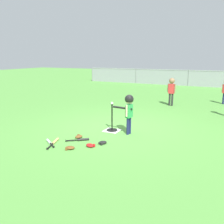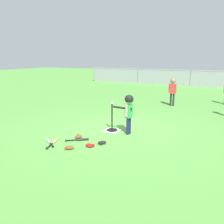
# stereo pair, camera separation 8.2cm
# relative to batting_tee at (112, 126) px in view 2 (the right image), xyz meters

# --- Properties ---
(ground_plane) EXTENTS (60.00, 60.00, 0.00)m
(ground_plane) POSITION_rel_batting_tee_xyz_m (0.06, 0.31, -0.13)
(ground_plane) COLOR #51933D
(home_plate) EXTENTS (0.44, 0.44, 0.01)m
(home_plate) POSITION_rel_batting_tee_xyz_m (0.00, 0.00, -0.12)
(home_plate) COLOR white
(home_plate) RESTS_ON ground_plane
(batting_tee) EXTENTS (0.32, 0.32, 0.77)m
(batting_tee) POSITION_rel_batting_tee_xyz_m (0.00, 0.00, 0.00)
(batting_tee) COLOR black
(batting_tee) RESTS_ON ground_plane
(baseball_on_tee) EXTENTS (0.07, 0.07, 0.07)m
(baseball_on_tee) POSITION_rel_batting_tee_xyz_m (-0.00, 0.00, 0.67)
(baseball_on_tee) COLOR white
(baseball_on_tee) RESTS_ON batting_tee
(batter_child) EXTENTS (0.63, 0.31, 1.10)m
(batter_child) POSITION_rel_batting_tee_xyz_m (0.55, -0.08, 0.65)
(batter_child) COLOR #191E4C
(batter_child) RESTS_ON ground_plane
(fielder_deep_center) EXTENTS (0.35, 0.24, 1.20)m
(fielder_deep_center) POSITION_rel_batting_tee_xyz_m (0.65, 4.39, 0.64)
(fielder_deep_center) COLOR #262626
(fielder_deep_center) RESTS_ON ground_plane
(spare_bat_silver) EXTENTS (0.50, 0.37, 0.06)m
(spare_bat_silver) POSITION_rel_batting_tee_xyz_m (-0.91, -1.64, -0.10)
(spare_bat_silver) COLOR silver
(spare_bat_silver) RESTS_ON ground_plane
(spare_bat_wood) EXTENTS (0.28, 0.68, 0.06)m
(spare_bat_wood) POSITION_rel_batting_tee_xyz_m (-0.80, -1.58, -0.10)
(spare_bat_wood) COLOR #DBB266
(spare_bat_wood) RESTS_ON ground_plane
(spare_bat_black) EXTENTS (0.50, 0.42, 0.06)m
(spare_bat_black) POSITION_rel_batting_tee_xyz_m (-0.32, -1.14, -0.10)
(spare_bat_black) COLOR black
(spare_bat_black) RESTS_ON ground_plane
(glove_by_plate) EXTENTS (0.19, 0.24, 0.07)m
(glove_by_plate) POSITION_rel_batting_tee_xyz_m (-0.49, -0.97, -0.09)
(glove_by_plate) COLOR brown
(glove_by_plate) RESTS_ON ground_plane
(glove_near_bats) EXTENTS (0.27, 0.24, 0.07)m
(glove_near_bats) POSITION_rel_batting_tee_xyz_m (-0.22, -1.74, -0.09)
(glove_near_bats) COLOR brown
(glove_near_bats) RESTS_ON ground_plane
(glove_tossed_aside) EXTENTS (0.25, 0.27, 0.07)m
(glove_tossed_aside) POSITION_rel_batting_tee_xyz_m (0.28, -1.09, -0.09)
(glove_tossed_aside) COLOR black
(glove_tossed_aside) RESTS_ON ground_plane
(glove_outfield_drop) EXTENTS (0.27, 0.24, 0.07)m
(glove_outfield_drop) POSITION_rel_batting_tee_xyz_m (0.12, -1.39, -0.09)
(glove_outfield_drop) COLOR #B21919
(glove_outfield_drop) RESTS_ON ground_plane
(outfield_fence) EXTENTS (16.06, 0.06, 1.15)m
(outfield_fence) POSITION_rel_batting_tee_xyz_m (0.06, 12.10, 0.49)
(outfield_fence) COLOR slate
(outfield_fence) RESTS_ON ground_plane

